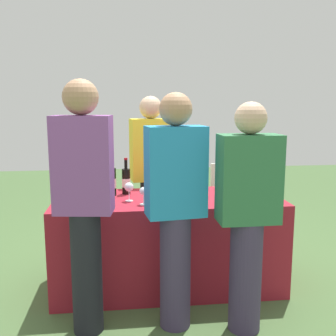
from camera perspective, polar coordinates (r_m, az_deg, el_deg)
ground_plane at (r=3.51m, az=0.00°, el=-16.62°), size 12.00×12.00×0.00m
tasting_table at (r=3.36m, az=0.00°, el=-10.73°), size 1.87×0.77×0.77m
wine_bottle_0 at (r=3.30m, az=-10.19°, el=-2.35°), size 0.07×0.07×0.30m
wine_bottle_1 at (r=3.33m, az=-8.20°, el=-1.94°), size 0.07×0.07×0.33m
wine_bottle_2 at (r=3.37m, az=-6.16°, el=-1.90°), size 0.07×0.07×0.31m
wine_bottle_3 at (r=3.37m, az=-0.65°, el=-1.75°), size 0.08×0.08×0.33m
wine_bottle_4 at (r=3.33m, az=0.93°, el=-2.08°), size 0.07×0.07×0.31m
wine_glass_0 at (r=3.02m, az=-10.51°, el=-3.56°), size 0.06×0.06×0.14m
wine_glass_1 at (r=3.12m, az=-5.74°, el=-2.89°), size 0.07×0.07×0.15m
wine_glass_2 at (r=3.01m, az=-3.62°, el=-3.53°), size 0.06×0.06×0.14m
wine_glass_3 at (r=3.05m, az=0.18°, el=-3.42°), size 0.06×0.06×0.13m
wine_glass_4 at (r=3.15m, az=2.28°, el=-2.99°), size 0.07×0.07×0.13m
server_pouring at (r=3.82m, az=-2.50°, el=-0.61°), size 0.42×0.27×1.61m
guest_0 at (r=2.59m, az=-12.19°, el=-4.32°), size 0.39×0.25×1.70m
guest_1 at (r=2.61m, az=1.09°, el=-5.31°), size 0.41×0.26×1.61m
guest_2 at (r=2.63m, az=11.58°, el=-6.27°), size 0.40×0.22×1.55m
menu_board at (r=4.42m, az=9.26°, el=-4.97°), size 0.50×0.10×0.89m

